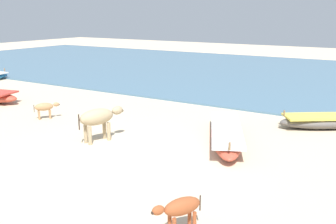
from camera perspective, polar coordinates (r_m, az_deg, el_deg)
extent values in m
plane|color=beige|center=(11.05, -6.77, -6.79)|extent=(80.00, 80.00, 0.00)
cube|color=slate|center=(26.14, 17.08, 4.96)|extent=(60.00, 20.00, 0.08)
cylinder|color=olive|center=(26.24, -22.42, 5.61)|extent=(0.06, 0.06, 0.20)
ellipsoid|color=#5B5651|center=(14.83, 21.53, -1.32)|extent=(3.11, 2.58, 0.46)
cube|color=#EAD84C|center=(14.78, 21.60, -0.58)|extent=(2.79, 2.35, 0.07)
cube|color=olive|center=(14.70, 20.74, -0.86)|extent=(0.56, 0.72, 0.04)
cylinder|color=olive|center=(14.20, 16.35, -0.17)|extent=(0.06, 0.06, 0.20)
ellipsoid|color=#B74733|center=(12.54, 8.34, -3.18)|extent=(2.82, 4.50, 0.46)
cube|color=white|center=(12.48, 8.38, -2.33)|extent=(2.56, 4.00, 0.07)
cube|color=olive|center=(12.18, 8.42, -3.09)|extent=(0.77, 0.45, 0.04)
cylinder|color=olive|center=(10.45, 8.83, -4.86)|extent=(0.06, 0.06, 0.20)
ellipsoid|color=tan|center=(12.42, -10.21, -0.70)|extent=(0.78, 1.25, 0.51)
ellipsoid|color=tan|center=(12.80, -7.28, 0.24)|extent=(0.33, 0.43, 0.27)
sphere|color=#2D2119|center=(12.90, -6.66, 0.22)|extent=(0.13, 0.13, 0.11)
cylinder|color=tan|center=(12.83, -9.12, -2.52)|extent=(0.12, 0.12, 0.58)
cylinder|color=tan|center=(12.62, -8.50, -2.77)|extent=(0.12, 0.12, 0.58)
cylinder|color=tan|center=(12.50, -11.73, -3.09)|extent=(0.12, 0.12, 0.58)
cylinder|color=tan|center=(12.29, -11.14, -3.36)|extent=(0.12, 0.12, 0.58)
cylinder|color=#2D2119|center=(12.14, -12.66, -1.42)|extent=(0.04, 0.04, 0.47)
ellipsoid|color=tan|center=(15.66, -17.38, 0.72)|extent=(0.61, 0.72, 0.30)
ellipsoid|color=tan|center=(15.71, -15.76, 1.06)|extent=(0.24, 0.26, 0.16)
sphere|color=#2D2119|center=(15.73, -15.40, 1.03)|extent=(0.09, 0.09, 0.06)
cylinder|color=tan|center=(15.83, -16.63, -0.20)|extent=(0.07, 0.07, 0.34)
cylinder|color=tan|center=(15.68, -16.55, -0.32)|extent=(0.07, 0.07, 0.34)
cylinder|color=tan|center=(15.78, -18.05, -0.35)|extent=(0.07, 0.07, 0.34)
cylinder|color=tan|center=(15.64, -17.99, -0.47)|extent=(0.07, 0.07, 0.34)
cylinder|color=#2D2119|center=(15.63, -18.68, 0.48)|extent=(0.02, 0.02, 0.28)
ellipsoid|color=#9E4C28|center=(7.40, 2.06, -13.38)|extent=(0.62, 0.80, 0.33)
ellipsoid|color=#9E4C28|center=(7.15, -1.41, -13.92)|extent=(0.25, 0.29, 0.18)
sphere|color=#2D2119|center=(7.11, -2.20, -14.27)|extent=(0.09, 0.09, 0.07)
cylinder|color=#9E4C28|center=(7.51, 0.23, -15.73)|extent=(0.07, 0.07, 0.37)
cylinder|color=#9E4C28|center=(7.60, 3.82, -15.40)|extent=(0.07, 0.07, 0.37)
cylinder|color=#9E4C28|center=(7.71, 3.11, -14.90)|extent=(0.07, 0.07, 0.37)
cylinder|color=#2D2119|center=(7.61, 4.63, -12.88)|extent=(0.02, 0.02, 0.31)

